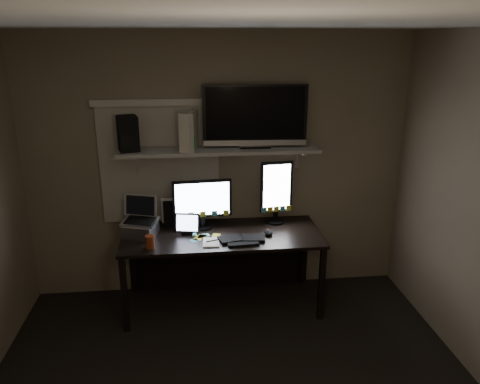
{
  "coord_description": "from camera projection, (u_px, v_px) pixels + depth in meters",
  "views": [
    {
      "loc": [
        -0.26,
        -2.5,
        2.42
      ],
      "look_at": [
        0.15,
        1.25,
        1.18
      ],
      "focal_mm": 35.0,
      "sensor_mm": 36.0,
      "label": 1
    }
  ],
  "objects": [
    {
      "name": "file_sorter",
      "position": [
        174.0,
        211.0,
        4.44
      ],
      "size": [
        0.21,
        0.1,
        0.26
      ],
      "primitive_type": "cube",
      "rotation": [
        0.0,
        0.0,
        0.02
      ],
      "color": "black",
      "rests_on": "desk"
    },
    {
      "name": "game_console",
      "position": [
        189.0,
        130.0,
        4.14
      ],
      "size": [
        0.17,
        0.3,
        0.34
      ],
      "primitive_type": "cube",
      "rotation": [
        0.0,
        0.0,
        -0.32
      ],
      "color": "#BCB6AA",
      "rests_on": "wall_shelf"
    },
    {
      "name": "back_wall",
      "position": [
        219.0,
        168.0,
        4.45
      ],
      "size": [
        3.6,
        0.0,
        3.6
      ],
      "primitive_type": "plane",
      "rotation": [
        1.57,
        0.0,
        0.0
      ],
      "color": "#6E604F",
      "rests_on": "floor"
    },
    {
      "name": "wall_shelf",
      "position": [
        219.0,
        150.0,
        4.22
      ],
      "size": [
        1.8,
        0.35,
        0.03
      ],
      "primitive_type": "cube",
      "color": "#9C9D98",
      "rests_on": "back_wall"
    },
    {
      "name": "bottles",
      "position": [
        188.0,
        144.0,
        4.1
      ],
      "size": [
        0.2,
        0.11,
        0.13
      ],
      "primitive_type": null,
      "rotation": [
        0.0,
        0.0,
        -0.34
      ],
      "color": "#A50F0C",
      "rests_on": "wall_shelf"
    },
    {
      "name": "monitor_landscape",
      "position": [
        202.0,
        204.0,
        4.32
      ],
      "size": [
        0.55,
        0.1,
        0.48
      ],
      "primitive_type": "cube",
      "rotation": [
        0.0,
        0.0,
        0.07
      ],
      "color": "black",
      "rests_on": "desk"
    },
    {
      "name": "tv",
      "position": [
        255.0,
        116.0,
        4.18
      ],
      "size": [
        0.94,
        0.22,
        0.56
      ],
      "primitive_type": "cube",
      "rotation": [
        0.0,
        0.0,
        -0.05
      ],
      "color": "black",
      "rests_on": "wall_shelf"
    },
    {
      "name": "speaker",
      "position": [
        128.0,
        134.0,
        4.08
      ],
      "size": [
        0.21,
        0.24,
        0.31
      ],
      "primitive_type": "cube",
      "rotation": [
        0.0,
        0.0,
        0.26
      ],
      "color": "black",
      "rests_on": "wall_shelf"
    },
    {
      "name": "desk",
      "position": [
        221.0,
        246.0,
        4.43
      ],
      "size": [
        1.8,
        0.75,
        0.73
      ],
      "color": "black",
      "rests_on": "floor"
    },
    {
      "name": "cup",
      "position": [
        150.0,
        242.0,
        3.95
      ],
      "size": [
        0.09,
        0.09,
        0.11
      ],
      "primitive_type": "cylinder",
      "rotation": [
        0.0,
        0.0,
        -0.2
      ],
      "color": "maroon",
      "rests_on": "desk"
    },
    {
      "name": "notepad",
      "position": [
        211.0,
        242.0,
        4.06
      ],
      "size": [
        0.15,
        0.2,
        0.01
      ],
      "primitive_type": "cube",
      "rotation": [
        0.0,
        0.0,
        -0.04
      ],
      "color": "white",
      "rests_on": "desk"
    },
    {
      "name": "tablet",
      "position": [
        187.0,
        224.0,
        4.22
      ],
      "size": [
        0.24,
        0.14,
        0.2
      ],
      "primitive_type": "cube",
      "rotation": [
        0.0,
        0.0,
        -0.18
      ],
      "color": "black",
      "rests_on": "desk"
    },
    {
      "name": "keyboard",
      "position": [
        242.0,
        239.0,
        4.12
      ],
      "size": [
        0.42,
        0.19,
        0.03
      ],
      "primitive_type": "cube",
      "rotation": [
        0.0,
        0.0,
        0.08
      ],
      "color": "black",
      "rests_on": "desk"
    },
    {
      "name": "mouse",
      "position": [
        268.0,
        233.0,
        4.23
      ],
      "size": [
        0.08,
        0.12,
        0.04
      ],
      "primitive_type": "ellipsoid",
      "rotation": [
        0.0,
        0.0,
        0.11
      ],
      "color": "black",
      "rests_on": "desk"
    },
    {
      "name": "window_blinds",
      "position": [
        160.0,
        165.0,
        4.37
      ],
      "size": [
        1.1,
        0.02,
        1.1
      ],
      "primitive_type": "cube",
      "color": "beige",
      "rests_on": "back_wall"
    },
    {
      "name": "monitor_portrait",
      "position": [
        276.0,
        192.0,
        4.43
      ],
      "size": [
        0.31,
        0.09,
        0.62
      ],
      "primitive_type": "cube",
      "rotation": [
        0.0,
        0.0,
        0.12
      ],
      "color": "black",
      "rests_on": "desk"
    },
    {
      "name": "ceiling",
      "position": [
        238.0,
        22.0,
        2.36
      ],
      "size": [
        3.6,
        3.6,
        0.0
      ],
      "primitive_type": "plane",
      "rotation": [
        3.14,
        0.0,
        0.0
      ],
      "color": "silver",
      "rests_on": "back_wall"
    },
    {
      "name": "laptop",
      "position": [
        140.0,
        218.0,
        4.16
      ],
      "size": [
        0.37,
        0.34,
        0.35
      ],
      "primitive_type": "cube",
      "rotation": [
        0.0,
        0.0,
        -0.32
      ],
      "color": "silver",
      "rests_on": "desk"
    },
    {
      "name": "sticky_notes",
      "position": [
        203.0,
        237.0,
        4.18
      ],
      "size": [
        0.33,
        0.25,
        0.0
      ],
      "primitive_type": null,
      "rotation": [
        0.0,
        0.0,
        -0.1
      ],
      "color": "yellow",
      "rests_on": "desk"
    }
  ]
}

